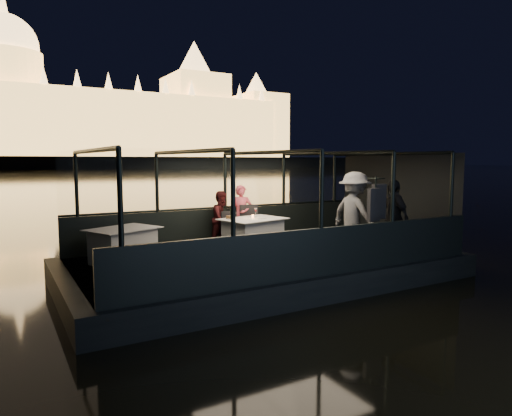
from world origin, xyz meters
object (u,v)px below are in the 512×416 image
dining_table_aft (123,244)px  person_woman_coral (242,215)px  chair_port_left (232,230)px  person_man_maroon (222,216)px  passenger_stripe (354,218)px  passenger_dark (393,217)px  coat_stand (375,218)px  dining_table_central (253,234)px  wine_bottle (232,214)px  chair_port_right (253,228)px

dining_table_aft → person_woman_coral: person_woman_coral is taller
chair_port_left → person_man_maroon: (-0.07, 0.42, 0.30)m
chair_port_left → passenger_stripe: size_ratio=0.47×
dining_table_aft → passenger_stripe: passenger_stripe is taller
passenger_stripe → passenger_dark: (0.82, -0.36, 0.00)m
coat_stand → person_woman_coral: size_ratio=1.20×
person_woman_coral → passenger_dark: (2.36, -2.85, 0.10)m
chair_port_left → passenger_stripe: (2.02, -2.06, 0.40)m
coat_stand → dining_table_central: bearing=127.9°
chair_port_left → dining_table_aft: bearing=-175.7°
chair_port_left → person_woman_coral: size_ratio=0.59×
dining_table_central → wine_bottle: wine_bottle is taller
chair_port_left → wine_bottle: (-0.28, -0.54, 0.47)m
dining_table_aft → passenger_stripe: size_ratio=0.73×
dining_table_central → wine_bottle: (-0.60, -0.09, 0.53)m
person_woman_coral → wine_bottle: 1.25m
person_woman_coral → dining_table_aft: bearing=-144.8°
dining_table_central → chair_port_right: chair_port_right is taller
person_woman_coral → passenger_dark: 3.70m
dining_table_aft → person_woman_coral: bearing=11.9°
chair_port_left → coat_stand: size_ratio=0.49×
dining_table_aft → wine_bottle: bearing=-7.4°
wine_bottle → dining_table_aft: bearing=172.6°
chair_port_left → chair_port_right: (0.62, 0.09, 0.00)m
person_woman_coral → chair_port_left: bearing=-114.5°
chair_port_left → wine_bottle: 0.76m
chair_port_right → wine_bottle: 1.19m
chair_port_left → passenger_dark: bearing=-40.9°
dining_table_central → passenger_stripe: bearing=-43.4°
chair_port_right → person_woman_coral: size_ratio=0.67×
person_woman_coral → passenger_dark: passenger_dark is taller
chair_port_left → person_woman_coral: bearing=41.7°
dining_table_central → chair_port_right: (0.30, 0.54, 0.06)m
passenger_dark → dining_table_central: bearing=-117.6°
person_woman_coral → wine_bottle: size_ratio=4.51×
dining_table_central → passenger_stripe: size_ratio=0.77×
person_woman_coral → person_man_maroon: size_ratio=1.09×
dining_table_aft → passenger_dark: size_ratio=0.80×
person_man_maroon → person_woman_coral: bearing=-19.7°
dining_table_aft → passenger_dark: 5.94m
person_woman_coral → passenger_stripe: 2.93m
chair_port_right → wine_bottle: wine_bottle is taller
passenger_stripe → passenger_dark: passenger_stripe is taller
dining_table_central → dining_table_aft: bearing=175.7°
dining_table_aft → chair_port_right: chair_port_right is taller
dining_table_central → wine_bottle: bearing=-171.9°
dining_table_aft → coat_stand: bearing=-27.4°
chair_port_right → wine_bottle: size_ratio=3.00×
passenger_stripe → wine_bottle: size_ratio=5.64×
dining_table_central → passenger_stripe: passenger_stripe is taller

